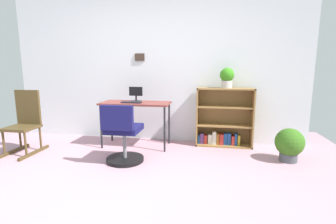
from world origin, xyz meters
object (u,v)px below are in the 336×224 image
at_px(bookshelf_low, 223,120).
at_px(rocking_chair, 25,122).
at_px(keyboard, 131,102).
at_px(office_chair, 123,138).
at_px(desk, 136,106).
at_px(monitor, 136,95).
at_px(potted_plant_floor, 289,144).
at_px(potted_plant_on_shelf, 227,77).

bearing_deg(bookshelf_low, rocking_chair, -163.71).
distance_m(keyboard, office_chair, 0.77).
distance_m(desk, monitor, 0.20).
height_order(desk, potted_plant_floor, desk).
height_order(desk, keyboard, keyboard).
xyz_separation_m(bookshelf_low, potted_plant_floor, (0.87, -0.62, -0.18)).
height_order(monitor, potted_plant_floor, monitor).
bearing_deg(desk, keyboard, -113.15).
distance_m(bookshelf_low, potted_plant_on_shelf, 0.72).
bearing_deg(office_chair, potted_plant_floor, 11.16).
bearing_deg(potted_plant_on_shelf, monitor, -174.59).
distance_m(desk, rocking_chair, 1.70).
bearing_deg(desk, potted_plant_on_shelf, 9.65).
height_order(desk, rocking_chair, rocking_chair).
bearing_deg(potted_plant_floor, monitor, 169.72).
height_order(keyboard, potted_plant_floor, keyboard).
distance_m(monitor, potted_plant_on_shelf, 1.51).
bearing_deg(keyboard, office_chair, -82.58).
xyz_separation_m(desk, rocking_chair, (-1.58, -0.57, -0.20)).
distance_m(desk, office_chair, 0.82).
xyz_separation_m(monitor, bookshelf_low, (1.45, 0.20, -0.42)).
bearing_deg(bookshelf_low, potted_plant_on_shelf, -65.99).
bearing_deg(keyboard, bookshelf_low, 15.24).
bearing_deg(monitor, potted_plant_floor, -10.28).
bearing_deg(bookshelf_low, keyboard, -164.76).
bearing_deg(rocking_chair, keyboard, 17.27).
xyz_separation_m(rocking_chair, bookshelf_low, (3.01, 0.88, -0.05)).
bearing_deg(keyboard, monitor, 85.49).
height_order(monitor, potted_plant_on_shelf, potted_plant_on_shelf).
bearing_deg(rocking_chair, bookshelf_low, 16.29).
xyz_separation_m(rocking_chair, potted_plant_floor, (3.88, 0.26, -0.22)).
xyz_separation_m(desk, potted_plant_floor, (2.29, -0.31, -0.42)).
height_order(potted_plant_on_shelf, potted_plant_floor, potted_plant_on_shelf).
height_order(rocking_chair, bookshelf_low, bookshelf_low).
distance_m(desk, potted_plant_on_shelf, 1.54).
bearing_deg(bookshelf_low, monitor, -172.18).
xyz_separation_m(bookshelf_low, potted_plant_on_shelf, (0.03, -0.06, 0.71)).
bearing_deg(keyboard, rocking_chair, -162.73).
relative_size(bookshelf_low, potted_plant_floor, 2.08).
bearing_deg(monitor, potted_plant_on_shelf, 5.41).
bearing_deg(desk, bookshelf_low, 12.13).
bearing_deg(desk, monitor, 102.57).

